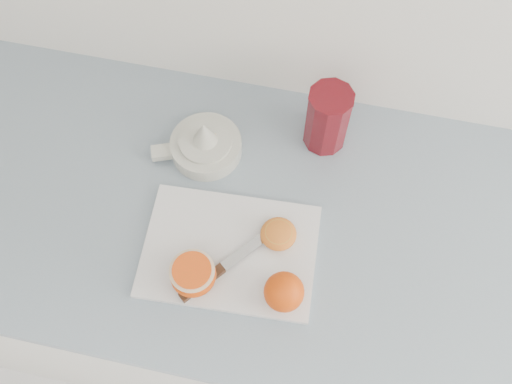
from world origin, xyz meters
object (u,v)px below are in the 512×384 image
half_orange (193,275)px  citrus_juicer (205,144)px  red_tumbler (327,120)px  counter (254,284)px  cutting_board (230,251)px

half_orange → citrus_juicer: (-0.05, 0.27, -0.01)m
red_tumbler → counter: bearing=-118.5°
citrus_juicer → red_tumbler: red_tumbler is taller
counter → cutting_board: 0.46m
counter → citrus_juicer: (-0.12, 0.11, 0.47)m
cutting_board → half_orange: bearing=-125.4°
counter → citrus_juicer: bearing=137.2°
counter → cutting_board: cutting_board is taller
citrus_juicer → red_tumbler: size_ratio=1.24×
cutting_board → half_orange: size_ratio=3.87×
counter → cutting_board: bearing=-105.6°
half_orange → cutting_board: bearing=54.6°
half_orange → citrus_juicer: bearing=100.4°
counter → red_tumbler: bearing=61.5°
counter → half_orange: half_orange is taller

